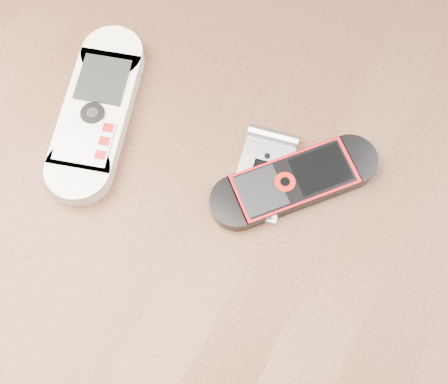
{
  "coord_description": "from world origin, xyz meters",
  "views": [
    {
      "loc": [
        0.1,
        -0.17,
        1.27
      ],
      "look_at": [
        0.01,
        0.0,
        0.76
      ],
      "focal_mm": 50.0,
      "sensor_mm": 36.0,
      "label": 1
    }
  ],
  "objects": [
    {
      "name": "nokia_white",
      "position": [
        -0.14,
        0.01,
        0.76
      ],
      "size": [
        0.12,
        0.19,
        0.02
      ],
      "primitive_type": "cube",
      "rotation": [
        0.0,
        0.0,
        0.34
      ],
      "color": "silver",
      "rests_on": "table"
    },
    {
      "name": "table",
      "position": [
        0.0,
        0.0,
        0.64
      ],
      "size": [
        1.2,
        0.8,
        0.75
      ],
      "color": "black",
      "rests_on": "ground"
    },
    {
      "name": "ground",
      "position": [
        0.0,
        0.0,
        0.0
      ],
      "size": [
        4.0,
        4.0,
        0.0
      ],
      "primitive_type": "plane",
      "color": "#472B19",
      "rests_on": "ground"
    },
    {
      "name": "nokia_black_red",
      "position": [
        0.05,
        0.04,
        0.76
      ],
      "size": [
        0.14,
        0.15,
        0.02
      ],
      "primitive_type": "cube",
      "rotation": [
        0.0,
        0.0,
        -0.67
      ],
      "color": "black",
      "rests_on": "table"
    },
    {
      "name": "motorola_razr",
      "position": [
        0.03,
        0.03,
        0.76
      ],
      "size": [
        0.07,
        0.1,
        0.01
      ],
      "primitive_type": "cube",
      "rotation": [
        0.0,
        0.0,
        0.24
      ],
      "color": "silver",
      "rests_on": "table"
    }
  ]
}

